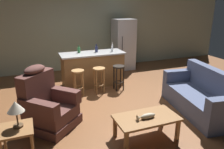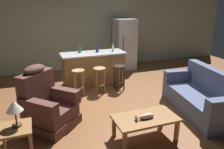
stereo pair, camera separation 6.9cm
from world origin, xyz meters
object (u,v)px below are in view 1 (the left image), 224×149
coffee_table (146,120)px  kitchen_island (93,69)px  bar_stool_left (78,78)px  bar_stool_right (119,73)px  bottle_tall_green (112,48)px  bar_stool_middle (99,76)px  couch (202,97)px  end_table (16,134)px  bottle_wine_dark (96,49)px  recliner_near_lamp (48,106)px  bottle_short_amber (79,50)px  fish_figurine (146,116)px  refrigerator (123,44)px  table_lamp (16,108)px

coffee_table → kitchen_island: 2.91m
bar_stool_left → bar_stool_right: bearing=0.0°
bottle_tall_green → coffee_table: bearing=-99.4°
bar_stool_middle → bar_stool_right: (0.56, 0.00, 0.00)m
bar_stool_left → bar_stool_right: same height
couch → end_table: couch is taller
bottle_wine_dark → bar_stool_left: bearing=-136.2°
bar_stool_left → bar_stool_right: size_ratio=1.00×
bottle_tall_green → bar_stool_right: bearing=-94.0°
recliner_near_lamp → bottle_short_amber: (1.10, 2.03, 0.61)m
fish_figurine → end_table: bearing=173.7°
kitchen_island → coffee_table: bearing=-87.8°
bar_stool_middle → bar_stool_right: size_ratio=1.00×
fish_figurine → bar_stool_right: bearing=78.5°
coffee_table → bottle_wine_dark: 3.03m
couch → bottle_wine_dark: 3.05m
fish_figurine → couch: 1.76m
bar_stool_middle → refrigerator: size_ratio=0.39×
fish_figurine → bottle_wine_dark: 3.06m
kitchen_island → bottle_tall_green: bearing=-3.6°
table_lamp → kitchen_island: bearing=54.6°
couch → bottle_short_amber: (-2.09, 2.60, 0.69)m
bar_stool_middle → bar_stool_right: 0.56m
refrigerator → bottle_short_amber: (-1.83, -1.04, 0.15)m
bottle_wine_dark → kitchen_island: bearing=-159.9°
end_table → refrigerator: refrigerator is taller
fish_figurine → bar_stool_middle: (-0.09, 2.32, 0.01)m
bottle_short_amber → kitchen_island: bearing=-25.2°
couch → kitchen_island: bearing=-45.8°
couch → bottle_short_amber: bearing=-42.6°
refrigerator → end_table: bearing=-131.2°
couch → bottle_tall_green: 2.77m
recliner_near_lamp → kitchen_island: size_ratio=0.67×
end_table → bar_stool_middle: bar_stool_middle is taller
coffee_table → recliner_near_lamp: 1.87m
coffee_table → end_table: (-2.07, 0.17, 0.10)m
end_table → table_lamp: 0.41m
recliner_near_lamp → bar_stool_right: 2.34m
end_table → bottle_tall_green: bearing=46.6°
bar_stool_middle → refrigerator: (1.50, 1.83, 0.41)m
fish_figurine → bar_stool_middle: bearing=92.1°
couch → kitchen_island: kitchen_island is taller
bar_stool_middle → bottle_wine_dark: bottle_wine_dark is taller
bar_stool_right → bottle_wine_dark: bottle_wine_dark is taller
bar_stool_left → table_lamp: bearing=-123.1°
end_table → refrigerator: bearing=48.8°
coffee_table → couch: couch is taller
bar_stool_right → bar_stool_middle: bearing=180.0°
recliner_near_lamp → kitchen_island: 2.36m
refrigerator → kitchen_island: bearing=-141.1°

